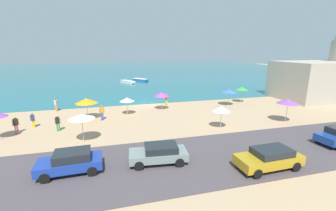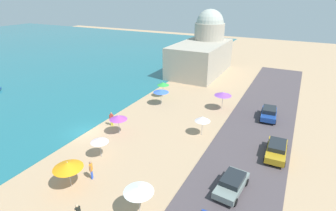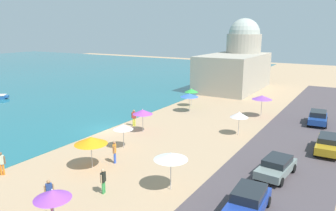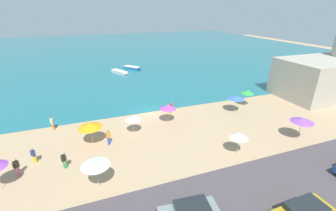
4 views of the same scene
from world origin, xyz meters
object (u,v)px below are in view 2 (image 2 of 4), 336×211
object	(u,v)px
beach_umbrella_8	(203,119)
beach_umbrella_4	(118,117)
bather_4	(91,169)
harbor_fortress	(204,50)
parked_car_4	(232,183)
parked_car_3	(269,113)
beach_umbrella_6	(99,140)
parked_car_1	(276,149)
beach_umbrella_3	(139,189)
beach_umbrella_5	(161,91)
bather_3	(112,118)
beach_umbrella_1	(163,84)
beach_umbrella_0	(68,165)
beach_umbrella_2	(223,94)

from	to	relation	value
beach_umbrella_8	beach_umbrella_4	bearing A→B (deg)	115.48
bather_4	harbor_fortress	distance (m)	37.91
bather_4	parked_car_4	distance (m)	12.19
parked_car_3	beach_umbrella_6	bearing A→B (deg)	140.49
parked_car_1	beach_umbrella_3	bearing A→B (deg)	147.03
beach_umbrella_3	parked_car_1	size ratio (longest dim) A/B	0.58
beach_umbrella_5	parked_car_4	distance (m)	19.48
beach_umbrella_4	bather_3	bearing A→B (deg)	59.24
beach_umbrella_1	beach_umbrella_3	xyz separation A→B (m)	(-21.88, -9.68, 0.13)
bather_3	beach_umbrella_4	bearing A→B (deg)	-120.76
beach_umbrella_1	beach_umbrella_0	bearing A→B (deg)	-172.71
beach_umbrella_3	harbor_fortress	world-z (taller)	harbor_fortress
beach_umbrella_4	parked_car_1	world-z (taller)	beach_umbrella_4
parked_car_4	beach_umbrella_6	bearing A→B (deg)	94.66
beach_umbrella_2	beach_umbrella_3	size ratio (longest dim) A/B	1.03
beach_umbrella_2	beach_umbrella_6	distance (m)	18.48
beach_umbrella_2	parked_car_1	size ratio (longest dim) A/B	0.60
beach_umbrella_2	bather_3	world-z (taller)	beach_umbrella_2
beach_umbrella_1	beach_umbrella_8	xyz separation A→B (m)	(-8.54, -9.66, -0.12)
beach_umbrella_6	parked_car_1	bearing A→B (deg)	-62.72
beach_umbrella_2	bather_4	distance (m)	20.82
harbor_fortress	bather_3	bearing A→B (deg)	177.18
beach_umbrella_3	parked_car_3	distance (m)	22.22
bather_4	parked_car_1	bearing A→B (deg)	-51.94
beach_umbrella_0	bather_3	xyz separation A→B (m)	(10.54, 3.92, -1.19)
beach_umbrella_2	beach_umbrella_4	size ratio (longest dim) A/B	1.10
beach_umbrella_5	bather_3	distance (m)	9.01
beach_umbrella_6	harbor_fortress	world-z (taller)	harbor_fortress
beach_umbrella_0	beach_umbrella_6	distance (m)	4.70
beach_umbrella_2	beach_umbrella_5	bearing A→B (deg)	105.33
parked_car_4	beach_umbrella_0	bearing A→B (deg)	114.82
beach_umbrella_5	parked_car_1	world-z (taller)	beach_umbrella_5
bather_4	harbor_fortress	xyz separation A→B (m)	(37.62, 3.36, 3.25)
bather_3	beach_umbrella_8	bearing A→B (deg)	-74.71
harbor_fortress	parked_car_3	bearing A→B (deg)	-138.76
beach_umbrella_8	bather_4	distance (m)	13.31
beach_umbrella_6	parked_car_1	xyz separation A→B (m)	(8.10, -15.70, -1.13)
beach_umbrella_3	bather_3	bearing A→B (deg)	46.06
beach_umbrella_0	beach_umbrella_2	distance (m)	22.59
beach_umbrella_4	parked_car_4	bearing A→B (deg)	-104.25
beach_umbrella_6	bather_3	bearing A→B (deg)	28.97
beach_umbrella_8	bather_3	world-z (taller)	beach_umbrella_8
parked_car_1	beach_umbrella_0	bearing A→B (deg)	130.28
parked_car_1	parked_car_3	bearing A→B (deg)	12.33
beach_umbrella_4	harbor_fortress	xyz separation A→B (m)	(29.93, 0.63, 2.15)
beach_umbrella_5	harbor_fortress	xyz separation A→B (m)	(20.07, 0.85, 2.12)
beach_umbrella_2	beach_umbrella_4	world-z (taller)	beach_umbrella_2
beach_umbrella_1	bather_4	bearing A→B (deg)	-169.80
harbor_fortress	parked_car_1	bearing A→B (deg)	-146.50
beach_umbrella_8	parked_car_1	world-z (taller)	beach_umbrella_8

